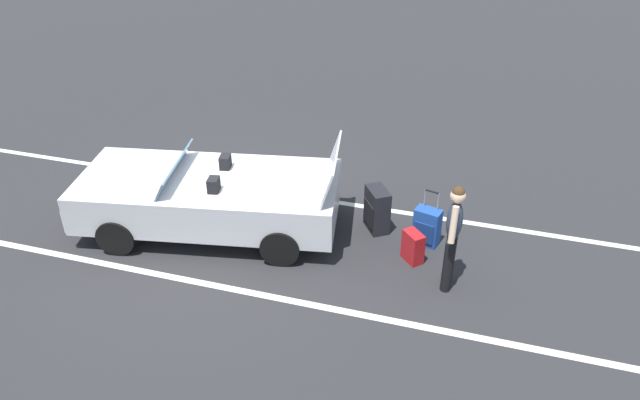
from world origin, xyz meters
TOP-DOWN VIEW (x-y plane):
  - ground_plane at (0.00, 0.00)m, footprint 80.00×80.00m
  - lot_line_near at (0.00, -1.34)m, footprint 18.00×0.12m
  - lot_line_mid at (0.00, 1.36)m, footprint 18.00×0.12m
  - convertible_car at (0.20, 0.04)m, footprint 4.38×2.46m
  - suitcase_large_black at (-2.59, -0.74)m, footprint 0.50×0.55m
  - suitcase_medium_bright at (-3.43, -0.56)m, footprint 0.45×0.34m
  - suitcase_small_carryon at (-3.30, -0.05)m, footprint 0.38×0.38m
  - traveler_person at (-3.87, 0.40)m, footprint 0.22×0.60m

SIDE VIEW (x-z plane):
  - ground_plane at x=0.00m, z-range 0.00..0.00m
  - lot_line_near at x=0.00m, z-range 0.00..0.00m
  - lot_line_mid at x=0.00m, z-range 0.00..0.00m
  - suitcase_small_carryon at x=-3.30m, z-range 0.00..0.50m
  - suitcase_medium_bright at x=-3.43m, z-range -0.15..0.78m
  - suitcase_large_black at x=-2.59m, z-range 0.00..0.74m
  - convertible_car at x=0.20m, z-range -0.17..1.36m
  - traveler_person at x=-3.87m, z-range 0.10..1.76m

